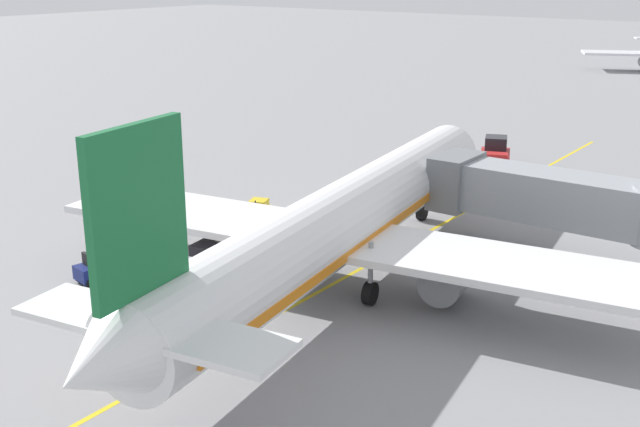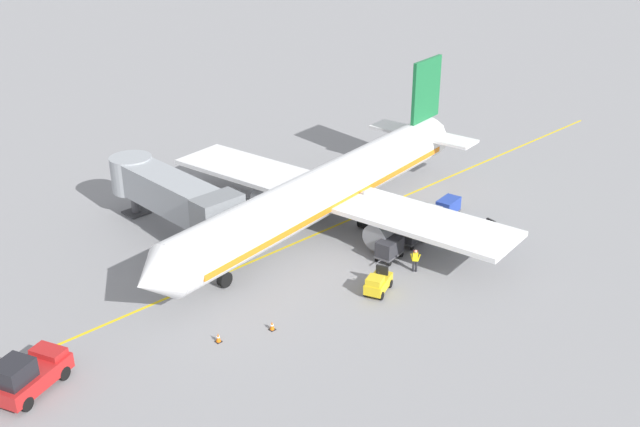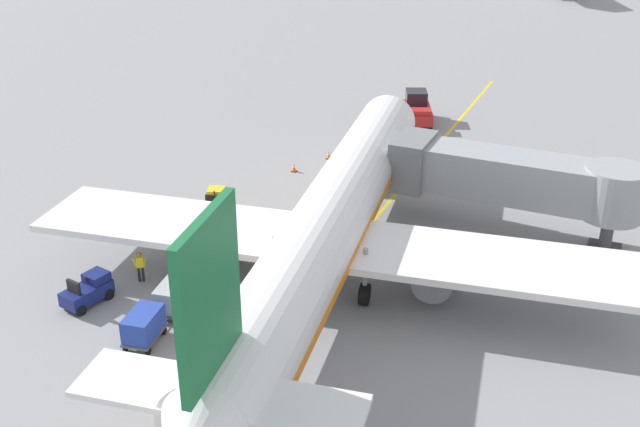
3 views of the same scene
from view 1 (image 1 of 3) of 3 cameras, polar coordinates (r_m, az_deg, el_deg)
name	(u,v)px [view 1 (image 1 of 3)]	position (r m, az deg, el deg)	size (l,w,h in m)	color
ground_plane	(339,281)	(39.83, 1.39, -4.87)	(400.00, 400.00, 0.00)	gray
gate_lead_in_line	(339,281)	(39.83, 1.39, -4.87)	(0.24, 80.00, 0.01)	gold
parked_airliner	(342,222)	(38.47, 1.62, -0.64)	(30.44, 37.29, 10.63)	white
jet_bridge	(558,199)	(43.25, 16.83, 1.04)	(14.00, 3.50, 4.98)	#93999E
pushback_tractor	(495,155)	(62.48, 12.54, 4.13)	(3.71, 4.91, 2.40)	#B21E1E
baggage_tug_lead	(103,267)	(41.10, -15.43, -3.74)	(1.68, 2.68, 1.62)	navy
baggage_tug_trailing	(256,214)	(48.11, -4.65, -0.01)	(2.05, 2.77, 1.62)	gold
baggage_cart_front	(243,236)	(43.55, -5.59, -1.62)	(1.64, 2.97, 1.58)	#4C4C51
baggage_cart_second_in_train	(211,253)	(41.21, -7.90, -2.84)	(1.64, 2.97, 1.58)	#4C4C51
baggage_cart_third_in_train	(178,276)	(38.52, -10.25, -4.45)	(1.64, 2.97, 1.58)	#4C4C51
baggage_cart_tail_end	(138,294)	(36.78, -13.04, -5.72)	(1.64, 2.97, 1.58)	#4C4C51
ground_crew_wing_walker	(212,227)	(45.17, -7.85, -0.98)	(0.63, 0.50, 1.69)	#232328
ground_crew_loader	(159,251)	(41.86, -11.56, -2.70)	(0.63, 0.51, 1.69)	#232328
safety_cone_nose_left	(390,187)	(55.37, 5.05, 1.89)	(0.36, 0.36, 0.59)	black
safety_cone_nose_right	(350,195)	(53.46, 2.15, 1.38)	(0.36, 0.36, 0.59)	black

